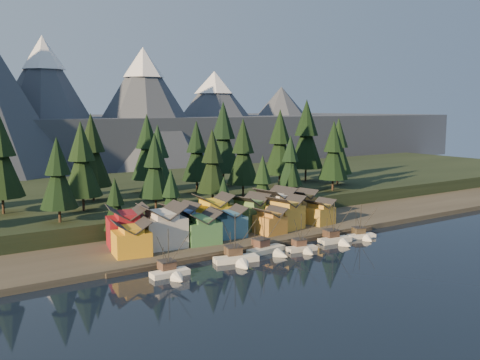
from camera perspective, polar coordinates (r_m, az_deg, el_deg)
ground at (r=123.66m, az=6.31°, el=-8.95°), size 500.00×500.00×0.00m
shore_strip at (r=155.11m, az=-3.30°, el=-5.18°), size 400.00×50.00×1.50m
hillside at (r=198.58m, az=-10.67°, el=-1.78°), size 420.00×100.00×6.00m
dock at (r=136.04m, az=1.79°, el=-7.13°), size 80.00×4.00×1.00m
mountain_ridge at (r=312.52m, az=-20.54°, el=5.54°), size 560.00×190.00×90.00m
boat_0 at (r=114.55m, az=-7.30°, el=-9.13°), size 8.58×9.33×11.31m
boat_2 at (r=123.32m, az=-0.23°, el=-7.80°), size 11.05×11.60×12.40m
boat_3 at (r=131.59m, az=3.15°, el=-6.89°), size 10.95×11.70×11.85m
boat_4 at (r=133.94m, az=6.80°, el=-6.72°), size 8.14×8.70×10.33m
boat_5 at (r=143.25m, az=10.34°, el=-5.73°), size 9.53×10.19×11.79m
boat_6 at (r=149.49m, az=12.99°, el=-5.35°), size 8.35×8.89×10.25m
house_front_0 at (r=126.42m, az=-11.50°, el=-5.98°), size 9.23×8.87×8.11m
house_front_1 at (r=132.42m, az=-8.29°, el=-4.72°), size 10.89×10.51×10.51m
house_front_2 at (r=135.27m, az=-4.16°, el=-4.93°), size 9.39×9.45×8.17m
house_front_3 at (r=141.41m, az=-1.18°, el=-4.39°), size 8.62×8.29×7.98m
house_front_4 at (r=145.24m, az=3.22°, el=-4.28°), size 7.42×7.92×7.01m
house_front_5 at (r=150.89m, az=4.87°, el=-3.38°), size 10.08×9.42×9.29m
house_front_6 at (r=158.44m, az=8.51°, el=-3.30°), size 8.06×7.72×7.23m
house_back_0 at (r=134.07m, az=-11.94°, el=-4.74°), size 11.05×10.77×10.15m
house_back_1 at (r=140.30m, az=-6.40°, el=-4.27°), size 9.02×9.11×9.18m
house_back_2 at (r=148.39m, az=-2.87°, el=-3.39°), size 10.44×9.75×10.08m
house_back_3 at (r=151.40m, az=1.05°, el=-3.25°), size 11.11×10.34×9.58m
house_back_4 at (r=157.14m, az=3.77°, el=-2.68°), size 10.95×10.63×10.50m
house_back_5 at (r=165.50m, az=6.52°, el=-2.50°), size 9.29×9.37×8.79m
tree_hill_1 at (r=161.08m, az=-24.21°, el=2.20°), size 12.39×12.39×28.85m
tree_hill_2 at (r=144.10m, az=-18.85°, el=0.43°), size 9.52×9.52×22.17m
tree_hill_3 at (r=158.10m, az=-16.52°, el=1.86°), size 11.06×11.06×25.77m
tree_hill_4 at (r=174.67m, az=-15.51°, el=2.78°), size 11.90×11.90×27.73m
tree_hill_5 at (r=155.43m, az=-9.04°, el=1.29°), size 9.59×9.59×22.35m
tree_hill_6 at (r=172.21m, az=-8.74°, el=2.26°), size 10.38×10.38×24.18m
tree_hill_7 at (r=162.00m, az=-2.96°, el=1.79°), size 9.92×9.92×23.11m
tree_hill_8 at (r=186.57m, az=-4.65°, el=2.87°), size 10.71×10.71×24.95m
tree_hill_9 at (r=176.30m, az=0.33°, el=2.79°), size 11.14×11.14×25.96m
tree_hill_10 at (r=201.31m, az=-1.79°, el=4.30°), size 13.61×13.61×31.71m
tree_hill_11 at (r=182.14m, az=5.39°, el=1.91°), size 8.65×8.65×20.15m
tree_hill_12 at (r=199.17m, az=4.28°, el=3.79°), size 12.38×12.38×28.84m
tree_hill_13 at (r=192.32m, az=9.94°, el=2.90°), size 10.65×10.65×24.82m
tree_hill_14 at (r=215.10m, az=7.08°, el=4.61°), size 14.03×14.03×32.69m
tree_hill_15 at (r=189.13m, az=-9.85°, el=3.24°), size 11.72×11.72×27.30m
tree_hill_17 at (r=207.77m, az=10.43°, el=3.36°), size 10.97×10.97×25.56m
tree_shore_0 at (r=141.32m, az=-13.15°, el=-2.69°), size 6.93×6.93×16.14m
tree_shore_1 at (r=147.50m, az=-7.34°, el=-1.87°), size 7.43×7.43×17.31m
tree_shore_2 at (r=156.00m, az=-1.74°, el=-1.93°), size 6.05×6.05×14.10m
tree_shore_3 at (r=163.31m, az=2.42°, el=-0.42°), size 8.43×8.43×19.65m
tree_shore_4 at (r=170.89m, az=5.66°, el=-0.72°), size 6.98×6.98×16.26m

